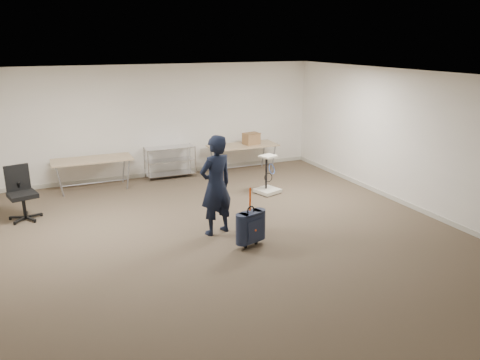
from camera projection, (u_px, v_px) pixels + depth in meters
name	position (u px, v px, depth m)	size (l,w,h in m)	color
ground	(234.00, 239.00, 8.22)	(9.00, 9.00, 0.00)	brown
room_shell	(208.00, 211.00, 9.42)	(8.00, 9.00, 9.00)	silver
folding_table_left	(92.00, 161.00, 10.77)	(1.80, 0.75, 0.73)	tan
folding_table_right	(243.00, 147.00, 12.22)	(1.80, 0.75, 0.73)	tan
wire_shelf	(170.00, 161.00, 11.78)	(1.22, 0.47, 0.80)	silver
person	(216.00, 185.00, 8.22)	(0.66, 0.43, 1.81)	black
suitcase	(251.00, 227.00, 7.83)	(0.43, 0.32, 1.04)	black
office_chair	(23.00, 203.00, 9.06)	(0.64, 0.64, 1.05)	black
equipment_cart	(268.00, 183.00, 10.63)	(0.61, 0.61, 0.88)	beige
cardboard_box	(251.00, 139.00, 12.25)	(0.40, 0.30, 0.30)	olive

